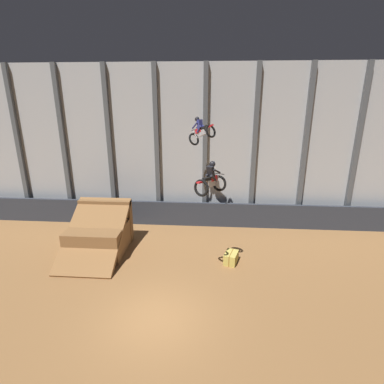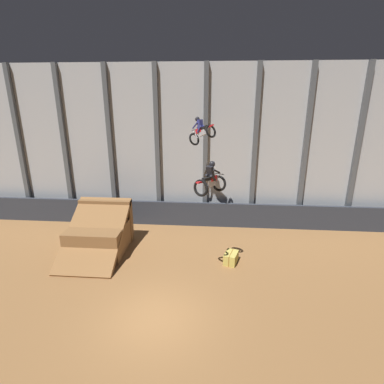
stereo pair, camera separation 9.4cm
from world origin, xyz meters
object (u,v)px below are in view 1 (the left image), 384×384
rider_bike_right_air (211,180)px  hay_bale_trackside (231,258)px  rider_bike_left_air (201,131)px  dirt_ramp (100,234)px

rider_bike_right_air → hay_bale_trackside: size_ratio=1.66×
rider_bike_left_air → rider_bike_right_air: bearing=-129.6°
rider_bike_left_air → hay_bale_trackside: rider_bike_left_air is taller
dirt_ramp → rider_bike_right_air: (6.06, -2.17, 3.78)m
hay_bale_trackside → rider_bike_left_air: bearing=118.9°
dirt_ramp → hay_bale_trackside: dirt_ramp is taller
dirt_ramp → hay_bale_trackside: (7.16, -0.96, -0.64)m
dirt_ramp → rider_bike_right_air: 7.46m
rider_bike_right_air → hay_bale_trackside: rider_bike_right_air is taller
dirt_ramp → rider_bike_left_air: bearing=21.9°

